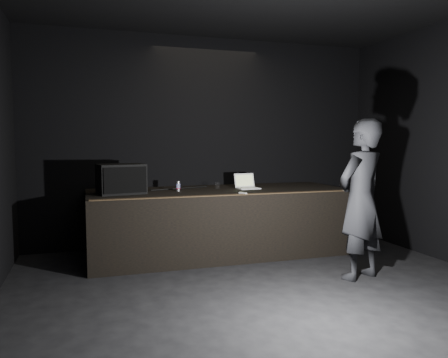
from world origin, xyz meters
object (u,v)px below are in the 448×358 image
Objects in this scene: stage_riser at (220,221)px; laptop at (246,185)px; beer_can at (178,186)px; stage_monitor at (121,179)px; person at (361,200)px.

stage_riser is 0.73m from laptop.
laptop is (0.46, 0.03, 0.56)m from stage_riser.
stage_riser is at bearing 179.29° from laptop.
beer_can is at bearing -178.07° from stage_riser.
beer_can is (-1.12, -0.06, 0.02)m from laptop.
beer_can is at bearing 178.00° from laptop.
stage_riser is at bearing 1.93° from beer_can.
stage_monitor is 4.58× the size of beer_can.
stage_monitor is 3.31m from person.
stage_monitor is at bearing -176.44° from beer_can.
person is (0.88, -1.80, -0.04)m from laptop.
stage_riser is 5.64× the size of stage_monitor.
stage_riser is 2.27m from person.
laptop is at bearing -83.91° from person.
person is (2.00, -1.74, -0.06)m from beer_can.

